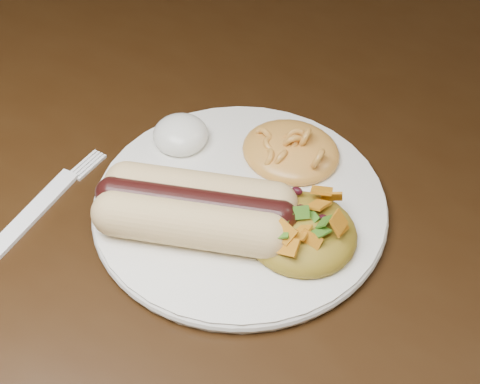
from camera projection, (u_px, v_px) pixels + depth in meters
The scene contains 7 objects.
table at pixel (241, 215), 0.72m from camera, with size 1.60×0.90×0.75m.
plate at pixel (240, 206), 0.59m from camera, with size 0.23×0.23×0.01m, color white.
hotdog at pixel (195, 208), 0.56m from camera, with size 0.13×0.11×0.04m.
mac_and_cheese at pixel (291, 141), 0.61m from camera, with size 0.08×0.08×0.03m, color #EEA245.
sour_cream at pixel (180, 129), 0.63m from camera, with size 0.05×0.05×0.03m, color white.
taco_salad at pixel (302, 226), 0.55m from camera, with size 0.09×0.08×0.04m.
fork at pixel (34, 212), 0.59m from camera, with size 0.02×0.15×0.00m, color white.
Camera 1 is at (0.26, -0.40, 1.19)m, focal length 55.00 mm.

